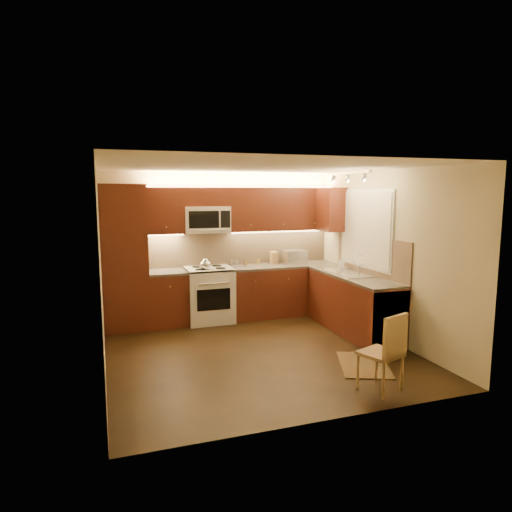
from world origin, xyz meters
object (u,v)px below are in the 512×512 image
object	(u,v)px
microwave	(206,219)
dining_chair	(381,351)
knife_block	(274,258)
stove	(209,295)
soap_bottle	(341,263)
toaster_oven	(294,257)
kettle	(205,263)
sink	(349,269)

from	to	relation	value
microwave	dining_chair	xyz separation A→B (m)	(1.17, -3.39, -1.28)
knife_block	stove	bearing A→B (deg)	-171.37
microwave	soap_bottle	xyz separation A→B (m)	(2.14, -0.77, -0.73)
soap_bottle	stove	bearing A→B (deg)	176.36
toaster_oven	stove	bearing A→B (deg)	177.18
knife_block	kettle	bearing A→B (deg)	-165.22
knife_block	soap_bottle	xyz separation A→B (m)	(0.92, -0.78, -0.02)
stove	soap_bottle	xyz separation A→B (m)	(2.14, -0.64, 0.53)
knife_block	soap_bottle	world-z (taller)	knife_block
stove	knife_block	distance (m)	1.35
dining_chair	stove	bearing A→B (deg)	89.82
sink	soap_bottle	distance (m)	0.51
sink	soap_bottle	size ratio (longest dim) A/B	4.70
sink	toaster_oven	size ratio (longest dim) A/B	2.10
kettle	toaster_oven	distance (m)	1.69
kettle	soap_bottle	world-z (taller)	kettle
stove	dining_chair	bearing A→B (deg)	-70.20
kettle	dining_chair	world-z (taller)	kettle
kettle	toaster_oven	xyz separation A→B (m)	(1.67, 0.24, -0.00)
stove	knife_block	xyz separation A→B (m)	(1.22, 0.14, 0.55)
kettle	soap_bottle	xyz separation A→B (m)	(2.23, -0.48, -0.04)
stove	microwave	size ratio (longest dim) A/B	1.21
soap_bottle	sink	bearing A→B (deg)	-93.25
knife_block	dining_chair	size ratio (longest dim) A/B	0.25
stove	microwave	world-z (taller)	microwave
dining_chair	knife_block	bearing A→B (deg)	69.21
microwave	knife_block	bearing A→B (deg)	0.32
stove	microwave	distance (m)	1.27
stove	toaster_oven	bearing A→B (deg)	3.04
dining_chair	toaster_oven	bearing A→B (deg)	63.05
kettle	sink	bearing A→B (deg)	-5.70
microwave	soap_bottle	bearing A→B (deg)	-19.88
sink	kettle	distance (m)	2.31
kettle	knife_block	size ratio (longest dim) A/B	0.96
sink	dining_chair	bearing A→B (deg)	-111.29
stove	dining_chair	size ratio (longest dim) A/B	1.04
sink	kettle	size ratio (longest dim) A/B	4.02
stove	knife_block	size ratio (longest dim) A/B	4.13
toaster_oven	microwave	bearing A→B (deg)	172.29
toaster_oven	knife_block	distance (m)	0.36
microwave	soap_bottle	size ratio (longest dim) A/B	4.15
toaster_oven	knife_block	bearing A→B (deg)	164.99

